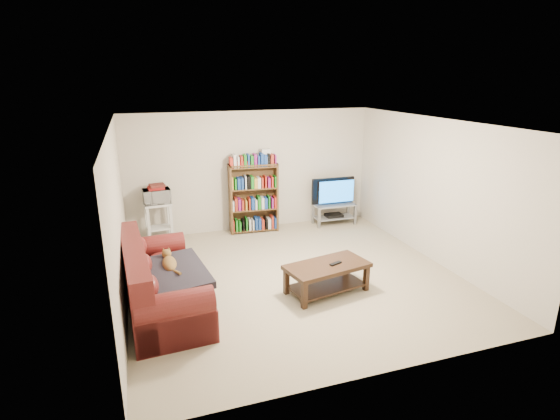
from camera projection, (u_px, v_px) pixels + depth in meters
name	position (u px, v px, depth m)	size (l,w,h in m)	color
floor	(294.00, 277.00, 6.90)	(5.00, 5.00, 0.00)	tan
ceiling	(296.00, 123.00, 6.20)	(5.00, 5.00, 0.00)	white
wall_back	(252.00, 171.00, 8.82)	(5.00, 5.00, 0.00)	beige
wall_front	(383.00, 272.00, 4.28)	(5.00, 5.00, 0.00)	beige
wall_left	(118.00, 221.00, 5.80)	(5.00, 5.00, 0.00)	beige
wall_right	(435.00, 191.00, 7.30)	(5.00, 5.00, 0.00)	beige
sofa	(158.00, 286.00, 5.88)	(1.09, 2.26, 0.94)	maroon
blanket	(172.00, 274.00, 5.74)	(0.85, 1.10, 0.10)	#232129
cat	(169.00, 264.00, 5.90)	(0.24, 0.60, 0.18)	brown
coffee_table	(327.00, 273.00, 6.34)	(1.30, 0.83, 0.44)	black
remote	(336.00, 263.00, 6.30)	(0.20, 0.05, 0.02)	black
tv_stand	(334.00, 210.00, 9.29)	(0.89, 0.41, 0.44)	#999EA3
television	(335.00, 191.00, 9.17)	(0.95, 0.13, 0.55)	black
dvd_player	(334.00, 215.00, 9.32)	(0.35, 0.25, 0.06)	black
bookshelf	(254.00, 197.00, 8.73)	(0.99, 0.37, 1.40)	#50361B
shelf_clutter	(258.00, 158.00, 8.54)	(0.72, 0.23, 0.28)	silver
microwave_stand	(159.00, 217.00, 8.18)	(0.52, 0.40, 0.78)	silver
microwave	(157.00, 196.00, 8.06)	(0.48, 0.33, 0.27)	silver
game_boxes	(156.00, 188.00, 8.01)	(0.28, 0.25, 0.05)	maroon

